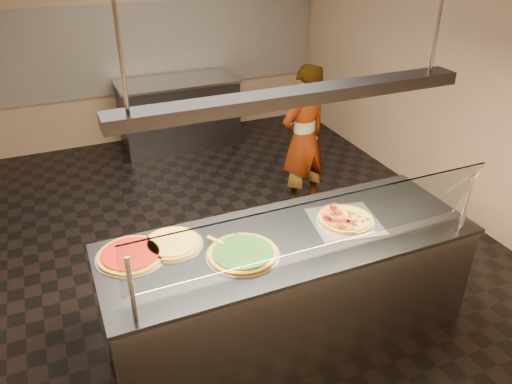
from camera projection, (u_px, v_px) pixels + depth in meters
name	position (u px, v px, depth m)	size (l,w,h in m)	color
ground	(229.00, 239.00, 5.12)	(5.00, 6.00, 0.02)	black
wall_back	(148.00, 32.00, 6.80)	(5.00, 0.02, 3.00)	tan
wall_front	(485.00, 322.00, 1.97)	(5.00, 0.02, 3.00)	tan
wall_right	(448.00, 67.00, 5.25)	(0.02, 6.00, 3.00)	tan
tile_band	(150.00, 48.00, 6.87)	(4.90, 0.02, 1.20)	silver
serving_counter	(288.00, 288.00, 3.72)	(2.66, 0.94, 0.93)	#B7B7BC
sneeze_guard	(317.00, 226.00, 3.08)	(2.42, 0.18, 0.54)	#B7B7BC
perforated_tray	(345.00, 221.00, 3.66)	(0.56, 0.56, 0.01)	silver
half_pizza_pepperoni	(334.00, 220.00, 3.62)	(0.27, 0.43, 0.05)	#9A691F
half_pizza_sausage	(356.00, 216.00, 3.68)	(0.27, 0.43, 0.04)	#9A691F
pizza_spinach	(243.00, 253.00, 3.30)	(0.50, 0.50, 0.03)	silver
pizza_cheese	(172.00, 243.00, 3.40)	(0.42, 0.42, 0.03)	silver
pizza_tomato	(131.00, 255.00, 3.29)	(0.46, 0.46, 0.03)	silver
pizza_spatula	(224.00, 240.00, 3.41)	(0.26, 0.20, 0.02)	#B7B7BC
prep_table	(179.00, 113.00, 7.01)	(1.62, 0.74, 0.93)	#36363B
worker	(304.00, 139.00, 5.33)	(0.59, 0.39, 1.61)	#29242D
heat_lamp_housing	(296.00, 96.00, 3.00)	(2.30, 0.18, 0.08)	#36363B
lamp_rod_left	(115.00, 13.00, 2.39)	(0.02, 0.02, 1.01)	#B7B7BC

